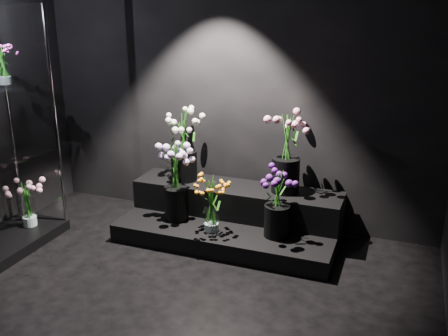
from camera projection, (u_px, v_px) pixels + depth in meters
The scene contains 10 objects.
floor at pixel (135, 328), 3.42m from camera, with size 4.00×4.00×0.00m, color black.
wall_back at pixel (234, 81), 4.75m from camera, with size 4.00×4.00×0.00m, color black.
display_riser at pixel (232, 216), 4.73m from camera, with size 2.01×0.89×0.45m.
bouquet_orange_bells at pixel (211, 203), 4.40m from camera, with size 0.28×0.28×0.52m.
bouquet_lilac at pixel (176, 177), 4.59m from camera, with size 0.39×0.39×0.73m.
bouquet_purple at pixel (278, 200), 4.28m from camera, with size 0.41×0.41×0.59m.
bouquet_cream_roses at pixel (184, 141), 4.82m from camera, with size 0.44×0.44×0.69m.
bouquet_pink_roses at pixel (287, 150), 4.51m from camera, with size 0.42×0.42×0.72m.
bouquet_case_magenta at pixel (2, 63), 4.21m from camera, with size 0.24×0.24×0.35m.
bouquet_case_base_pink at pixel (27, 203), 4.67m from camera, with size 0.39×0.39×0.43m.
Camera 1 is at (1.59, -2.49, 2.13)m, focal length 40.00 mm.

